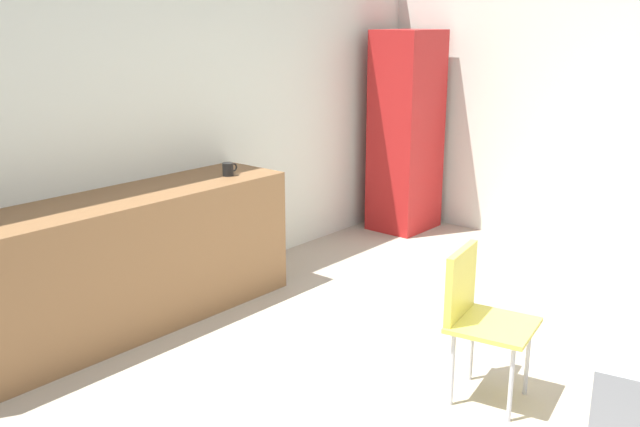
# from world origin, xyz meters

# --- Properties ---
(wall_back) EXTENTS (6.00, 0.10, 2.60)m
(wall_back) POSITION_xyz_m (0.00, 3.00, 1.30)
(wall_back) COLOR silver
(wall_back) RESTS_ON ground_plane
(counter_block) EXTENTS (2.59, 0.60, 0.90)m
(counter_block) POSITION_xyz_m (-0.65, 2.65, 0.45)
(counter_block) COLOR brown
(counter_block) RESTS_ON ground_plane
(locker_cabinet) EXTENTS (0.60, 0.50, 1.90)m
(locker_cabinet) POSITION_xyz_m (2.55, 2.55, 0.95)
(locker_cabinet) COLOR #B21E1E
(locker_cabinet) RESTS_ON ground_plane
(chair_yellow) EXTENTS (0.49, 0.49, 0.83)m
(chair_yellow) POSITION_xyz_m (0.11, 0.46, 0.52)
(chair_yellow) COLOR silver
(chair_yellow) RESTS_ON ground_plane
(mug_white) EXTENTS (0.13, 0.08, 0.09)m
(mug_white) POSITION_xyz_m (0.29, 2.58, 0.95)
(mug_white) COLOR black
(mug_white) RESTS_ON counter_block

